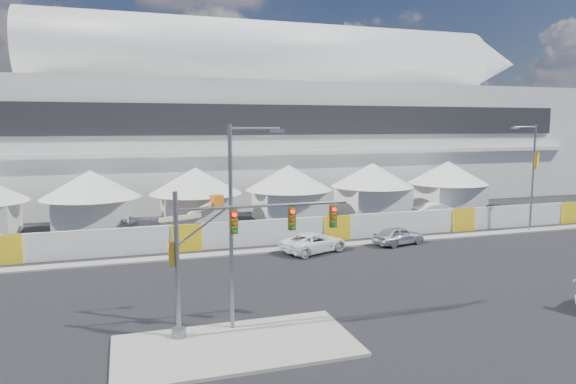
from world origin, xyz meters
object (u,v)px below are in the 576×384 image
object	(u,v)px
lot_car_a	(438,211)
sedan_silver	(399,235)
streetlight_curb	(531,170)
lot_car_c	(157,227)
boom_lift	(176,231)
traffic_mast	(221,253)
lot_car_b	(499,211)
streetlight_median	(236,213)
pickup_curb	(314,242)

from	to	relation	value
lot_car_a	sedan_silver	bearing A→B (deg)	137.05
streetlight_curb	lot_car_c	bearing A→B (deg)	165.75
lot_car_c	boom_lift	distance (m)	3.22
traffic_mast	lot_car_c	bearing A→B (deg)	93.79
boom_lift	lot_car_b	bearing A→B (deg)	-20.71
lot_car_a	traffic_mast	size ratio (longest dim) A/B	0.60
lot_car_a	lot_car_b	bearing A→B (deg)	-97.11
lot_car_a	streetlight_median	world-z (taller)	streetlight_median
lot_car_b	streetlight_curb	world-z (taller)	streetlight_curb
pickup_curb	lot_car_c	bearing A→B (deg)	28.23
pickup_curb	lot_car_a	distance (m)	18.62
lot_car_b	lot_car_c	xyz separation A→B (m)	(-33.31, 1.62, 0.07)
sedan_silver	streetlight_curb	world-z (taller)	streetlight_curb
streetlight_median	boom_lift	bearing A→B (deg)	92.82
boom_lift	sedan_silver	bearing A→B (deg)	-42.98
lot_car_b	lot_car_c	distance (m)	33.35
traffic_mast	lot_car_b	bearing A→B (deg)	32.52
lot_car_b	traffic_mast	size ratio (longest dim) A/B	0.52
traffic_mast	lot_car_a	bearing A→B (deg)	40.14
pickup_curb	lot_car_a	world-z (taller)	lot_car_a
traffic_mast	boom_lift	xyz separation A→B (m)	(-0.14, 18.98, -2.79)
lot_car_a	lot_car_c	xyz separation A→B (m)	(-27.06, 0.33, -0.01)
streetlight_curb	boom_lift	distance (m)	30.49
sedan_silver	lot_car_c	xyz separation A→B (m)	(-17.72, 8.88, 0.07)
lot_car_c	boom_lift	xyz separation A→B (m)	(1.31, -2.94, 0.13)
lot_car_a	streetlight_curb	size ratio (longest dim) A/B	0.52
sedan_silver	pickup_curb	xyz separation A→B (m)	(-7.10, -0.19, 0.00)
streetlight_curb	boom_lift	world-z (taller)	streetlight_curb
sedan_silver	lot_car_b	distance (m)	17.19
traffic_mast	streetlight_curb	bearing A→B (deg)	25.36
lot_car_c	streetlight_curb	bearing A→B (deg)	-85.50
lot_car_a	lot_car_b	xyz separation A→B (m)	(6.25, -1.29, -0.08)
lot_car_c	pickup_curb	bearing A→B (deg)	-111.74
lot_car_c	traffic_mast	bearing A→B (deg)	-157.47
traffic_mast	streetlight_curb	size ratio (longest dim) A/B	0.87
lot_car_b	lot_car_c	world-z (taller)	lot_car_c
lot_car_b	traffic_mast	bearing A→B (deg)	134.27
streetlight_curb	lot_car_b	bearing A→B (deg)	70.29
lot_car_c	traffic_mast	world-z (taller)	traffic_mast
lot_car_c	streetlight_curb	world-z (taller)	streetlight_curb
sedan_silver	lot_car_b	world-z (taller)	sedan_silver
lot_car_c	lot_car_b	bearing A→B (deg)	-74.04
streetlight_median	lot_car_a	bearing A→B (deg)	40.54
lot_car_c	streetlight_curb	xyz separation A→B (m)	(31.06, -7.89, 4.60)
sedan_silver	lot_car_b	bearing A→B (deg)	-77.17
sedan_silver	lot_car_c	size ratio (longest dim) A/B	0.78
pickup_curb	boom_lift	xyz separation A→B (m)	(-9.31, 6.13, 0.20)
pickup_curb	streetlight_curb	bearing A→B (deg)	-107.98
pickup_curb	boom_lift	distance (m)	11.15
pickup_curb	lot_car_b	world-z (taller)	pickup_curb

